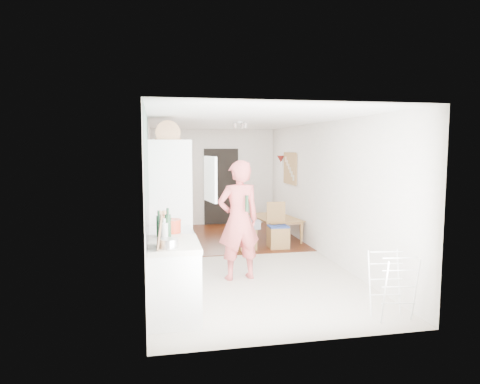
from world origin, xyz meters
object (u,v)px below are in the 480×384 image
object	(u,v)px
person	(239,210)
stool	(247,239)
dining_chair	(278,226)
dining_table	(276,230)
drying_rack	(392,286)

from	to	relation	value
person	stool	distance (m)	2.07
person	dining_chair	distance (m)	2.26
dining_chair	stool	bearing A→B (deg)	-176.81
person	stool	size ratio (longest dim) A/B	4.92
dining_table	stool	world-z (taller)	stool
person	dining_table	bearing A→B (deg)	-126.51
dining_table	drying_rack	distance (m)	4.54
dining_chair	dining_table	bearing A→B (deg)	77.71
dining_table	stool	distance (m)	1.20
dining_table	stool	bearing A→B (deg)	127.76
person	drying_rack	bearing A→B (deg)	119.01
dining_chair	stool	world-z (taller)	dining_chair
dining_table	person	bearing A→B (deg)	145.78
dining_chair	stool	xyz separation A→B (m)	(-0.66, -0.02, -0.24)
person	dining_table	xyz separation A→B (m)	(1.36, 2.65, -0.87)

